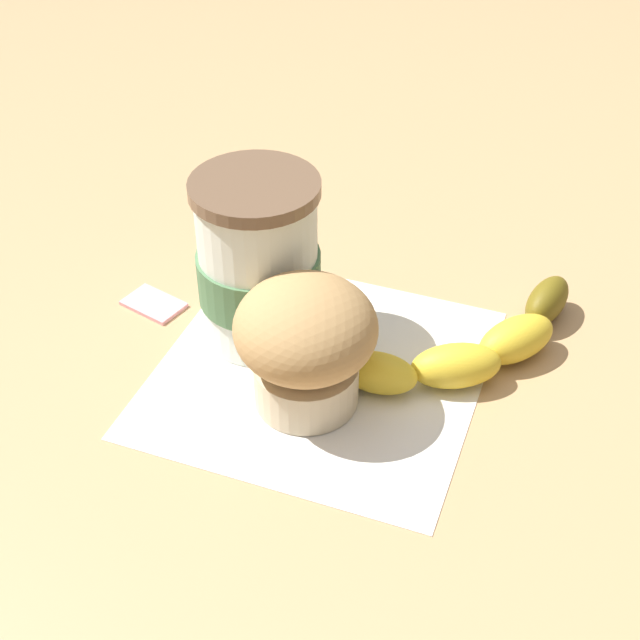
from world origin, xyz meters
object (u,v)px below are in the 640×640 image
at_px(coffee_cup, 258,264).
at_px(muffin, 307,341).
at_px(banana, 478,345).
at_px(sugar_packet, 153,302).

height_order(coffee_cup, muffin, coffee_cup).
relative_size(coffee_cup, muffin, 1.35).
distance_m(coffee_cup, banana, 0.18).
height_order(coffee_cup, sugar_packet, coffee_cup).
height_order(muffin, sugar_packet, muffin).
bearing_deg(coffee_cup, sugar_packet, 177.68).
height_order(muffin, banana, muffin).
xyz_separation_m(muffin, banana, (0.11, 0.08, -0.04)).
bearing_deg(banana, muffin, -144.33).
relative_size(coffee_cup, sugar_packet, 2.78).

